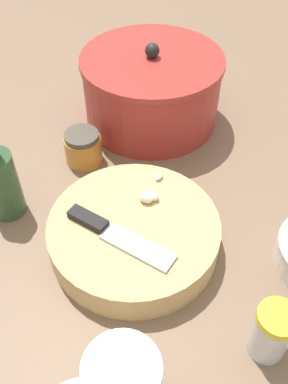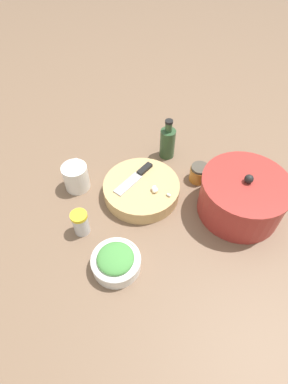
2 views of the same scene
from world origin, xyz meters
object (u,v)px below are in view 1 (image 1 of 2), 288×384
Objects in this scene: garlic_cloves at (151,195)px; honey_jar at (83,148)px; coffee_mug at (120,384)px; chef_knife at (113,233)px; oil_bottle at (0,182)px; spice_jar at (272,332)px; stock_pot at (152,89)px; cutting_board at (134,234)px.

garlic_cloves is 1.00× the size of honey_jar.
coffee_mug reaches higher than garlic_cloves.
oil_bottle is at bearing -84.63° from chef_knife.
spice_jar is 0.53m from stock_pot.
chef_knife is 1.99× the size of spice_jar.
spice_jar is at bearing 76.36° from coffee_mug.
oil_bottle is (-0.42, -0.20, 0.02)m from spice_jar.
coffee_mug reaches higher than chef_knife.
cutting_board is 3.83× the size of honey_jar.
honey_jar is (-0.46, -0.03, -0.01)m from spice_jar.
oil_bottle reaches higher than garlic_cloves.
honey_jar is 0.18m from oil_bottle.
stock_pot is (-0.46, 0.35, 0.02)m from coffee_mug.
spice_jar is at bearing -16.59° from stock_pot.
spice_jar is 0.47m from honey_jar.
coffee_mug is 0.58m from stock_pot.
coffee_mug is at bearing -37.01° from stock_pot.
spice_jar is at bearing 13.45° from cutting_board.
stock_pot reaches higher than spice_jar.
cutting_board is at bearing -166.55° from spice_jar.
chef_knife is 0.62× the size of stock_pot.
garlic_cloves reaches higher than chef_knife.
cutting_board is 0.23m from oil_bottle.
spice_jar reaches higher than cutting_board.
stock_pot is at bearing 163.41° from spice_jar.
coffee_mug reaches higher than cutting_board.
garlic_cloves is 0.25m from oil_bottle.
coffee_mug is at bearing -21.37° from honey_jar.
coffee_mug is 0.74× the size of oil_bottle.
chef_knife is 0.36m from stock_pot.
chef_knife is at bearing -42.55° from stock_pot.
cutting_board is 0.07m from garlic_cloves.
cutting_board is at bearing 158.19° from chef_knife.
stock_pot is (-0.51, 0.15, 0.03)m from spice_jar.
garlic_cloves is 0.27m from spice_jar.
cutting_board is at bearing -59.30° from garlic_cloves.
coffee_mug is (0.19, -0.10, -0.01)m from chef_knife.
cutting_board is at bearing 38.34° from oil_bottle.
coffee_mug is at bearing -103.64° from spice_jar.
oil_bottle is at bearing -154.55° from spice_jar.
spice_jar is at bearing 1.32° from garlic_cloves.
oil_bottle is at bearing -179.19° from coffee_mug.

